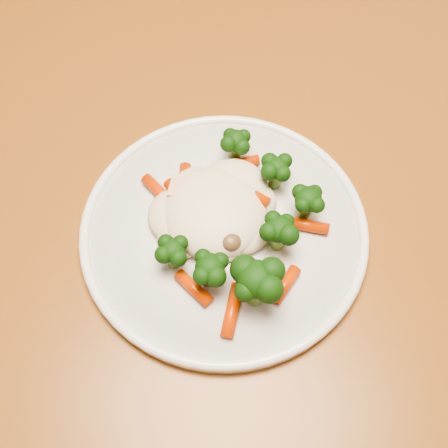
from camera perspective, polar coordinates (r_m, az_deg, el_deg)
name	(u,v)px	position (r m, az deg, el deg)	size (l,w,h in m)	color
dining_table	(134,312)	(0.65, -9.17, -8.79)	(1.33, 1.11, 0.75)	#925521
plate	(224,231)	(0.56, 0.00, -0.71)	(0.28, 0.28, 0.01)	white
meal	(231,219)	(0.53, 0.67, 0.51)	(0.17, 0.20, 0.05)	beige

